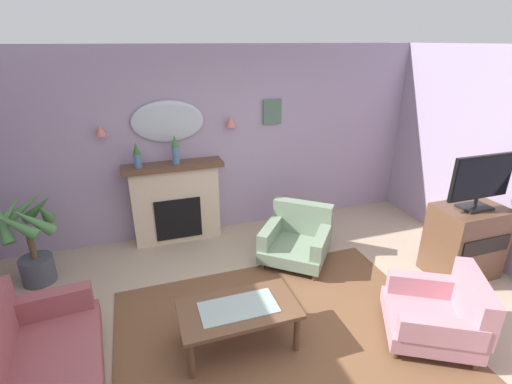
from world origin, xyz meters
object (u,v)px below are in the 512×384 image
(tv_cabinet, at_px, (465,241))
(potted_plant_corner_palm, at_px, (29,237))
(wall_mirror, at_px, (168,121))
(armchair_near_fireplace, at_px, (441,313))
(fireplace, at_px, (176,203))
(wall_sconce_right, at_px, (230,122))
(mantel_vase_centre, at_px, (175,149))
(coffee_table, at_px, (239,312))
(framed_picture, at_px, (272,112))
(tv_flatscreen, at_px, (481,181))
(mantel_vase_right, at_px, (137,155))
(armchair_by_coffee_table, at_px, (297,237))
(wall_sconce_left, at_px, (100,131))
(floral_couch, at_px, (27,377))

(tv_cabinet, bearing_deg, potted_plant_corner_palm, 163.60)
(wall_mirror, bearing_deg, armchair_near_fireplace, -54.01)
(fireplace, bearing_deg, wall_sconce_right, 6.16)
(wall_sconce_right, bearing_deg, potted_plant_corner_palm, -166.64)
(mantel_vase_centre, height_order, coffee_table, mantel_vase_centre)
(fireplace, height_order, framed_picture, framed_picture)
(tv_cabinet, xyz_separation_m, potted_plant_corner_palm, (-4.98, 1.46, 0.15))
(tv_flatscreen, bearing_deg, wall_mirror, 146.27)
(mantel_vase_right, relative_size, coffee_table, 0.31)
(fireplace, distance_m, coffee_table, 2.29)
(wall_sconce_right, xyz_separation_m, tv_flatscreen, (2.37, -2.10, -0.41))
(mantel_vase_right, bearing_deg, tv_cabinet, -28.10)
(fireplace, bearing_deg, armchair_by_coffee_table, -35.41)
(wall_mirror, relative_size, wall_sconce_left, 6.86)
(mantel_vase_centre, xyz_separation_m, potted_plant_corner_palm, (-1.80, -0.50, -0.76))
(framed_picture, bearing_deg, armchair_near_fireplace, -77.82)
(wall_sconce_right, bearing_deg, mantel_vase_right, -174.73)
(fireplace, relative_size, mantel_vase_centre, 3.39)
(tv_flatscreen, bearing_deg, potted_plant_corner_palm, 163.38)
(armchair_near_fireplace, bearing_deg, tv_cabinet, 36.70)
(mantel_vase_right, height_order, tv_cabinet, mantel_vase_right)
(armchair_near_fireplace, bearing_deg, tv_flatscreen, 35.98)
(mantel_vase_centre, relative_size, wall_sconce_right, 2.87)
(framed_picture, distance_m, tv_flatscreen, 2.81)
(wall_sconce_left, relative_size, coffee_table, 0.13)
(wall_mirror, distance_m, coffee_table, 2.77)
(framed_picture, bearing_deg, armchair_by_coffee_table, -93.08)
(floral_couch, relative_size, armchair_by_coffee_table, 1.56)
(mantel_vase_right, xyz_separation_m, floral_couch, (-1.01, -2.36, -1.01))
(wall_sconce_right, bearing_deg, wall_sconce_left, 180.00)
(mantel_vase_right, relative_size, wall_mirror, 0.36)
(mantel_vase_centre, bearing_deg, wall_sconce_left, 172.41)
(fireplace, bearing_deg, coffee_table, -83.16)
(fireplace, height_order, mantel_vase_right, mantel_vase_right)
(tv_flatscreen, bearing_deg, floral_couch, -175.42)
(mantel_vase_centre, bearing_deg, potted_plant_corner_palm, -164.55)
(coffee_table, height_order, potted_plant_corner_palm, potted_plant_corner_palm)
(framed_picture, xyz_separation_m, coffee_table, (-1.23, -2.42, -1.37))
(fireplace, relative_size, potted_plant_corner_palm, 1.19)
(tv_flatscreen, bearing_deg, coffee_table, -174.99)
(wall_sconce_left, bearing_deg, coffee_table, -64.59)
(armchair_near_fireplace, bearing_deg, potted_plant_corner_palm, 149.67)
(mantel_vase_right, bearing_deg, coffee_table, -72.14)
(armchair_by_coffee_table, relative_size, tv_flatscreen, 1.36)
(floral_couch, xyz_separation_m, tv_flatscreen, (4.68, 0.37, 0.93))
(wall_sconce_left, distance_m, armchair_near_fireplace, 4.37)
(coffee_table, bearing_deg, mantel_vase_centre, 95.66)
(wall_sconce_right, xyz_separation_m, floral_couch, (-2.31, -2.48, -1.34))
(tv_cabinet, bearing_deg, armchair_by_coffee_table, 151.54)
(mantel_vase_centre, bearing_deg, tv_flatscreen, -31.99)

